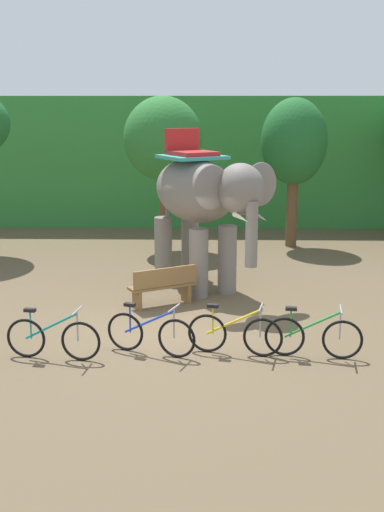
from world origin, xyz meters
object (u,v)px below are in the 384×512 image
bike_teal (53,338)px  tree_far_left (163,139)px  tree_right (294,143)px  bike_yellow (235,334)px  bike_green (313,336)px  bike_blue (150,333)px  wooden_bench (163,285)px  elephant (201,198)px

bike_teal → tree_far_left: bearing=81.7°
tree_right → bike_yellow: tree_right is taller
tree_right → bike_green: tree_right is taller
bike_blue → bike_yellow: same height
wooden_bench → elephant: bearing=60.6°
bike_teal → bike_yellow: 3.19m
tree_far_left → wooden_bench: tree_far_left is taller
elephant → wooden_bench: bearing=-119.4°
wooden_bench → bike_teal: bearing=-118.3°
bike_yellow → bike_green: 1.38m
tree_right → tree_far_left: bearing=-172.1°
elephant → bike_green: elephant is taller
elephant → tree_right: bearing=61.5°
bike_green → bike_yellow: bearing=175.2°
bike_teal → wooden_bench: (1.72, 3.19, 0.09)m
tree_right → bike_blue: (-3.60, -9.40, -2.80)m
tree_right → bike_yellow: 10.01m
bike_teal → bike_green: 4.55m
tree_far_left → tree_right: size_ratio=1.01×
bike_blue → tree_far_left: bearing=92.2°
bike_blue → wooden_bench: 2.91m
tree_far_left → elephant: 4.80m
wooden_bench → bike_green: bearing=-46.7°
tree_right → bike_yellow: bearing=-102.6°
tree_far_left → wooden_bench: size_ratio=3.05×
bike_blue → bike_teal: bearing=-170.3°
elephant → bike_green: 5.20m
bike_green → wooden_bench: (-2.83, 3.00, 0.09)m
tree_right → bike_teal: 11.38m
elephant → bike_blue: size_ratio=2.49×
elephant → bike_green: (2.02, -4.44, -1.82)m
bike_blue → bike_green: (2.87, -0.10, 0.00)m
tree_right → bike_green: bearing=-94.4°
bike_blue → wooden_bench: size_ratio=1.08×
tree_far_left → bike_green: size_ratio=2.70×
tree_right → elephant: (-2.75, -5.06, -0.99)m
bike_teal → bike_green: size_ratio=1.00×
elephant → bike_blue: 4.78m
elephant → wooden_bench: 2.39m
elephant → bike_teal: size_ratio=2.38×
bike_blue → wooden_bench: bike_blue is taller
bike_yellow → wooden_bench: bike_yellow is taller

